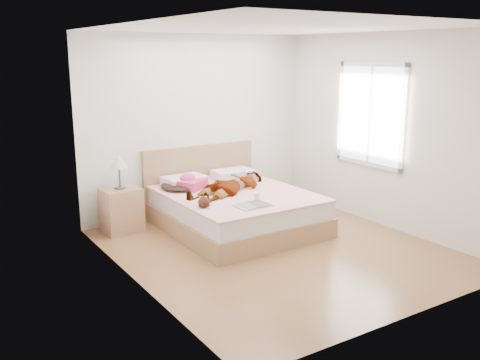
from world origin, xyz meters
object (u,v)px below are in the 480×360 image
at_px(nightstand, 121,206).
at_px(phone, 184,177).
at_px(towel, 191,182).
at_px(coffee_mug, 257,197).
at_px(bed, 233,208).
at_px(woman, 230,183).
at_px(magazine, 254,205).
at_px(plush_toy, 204,202).

bearing_deg(nightstand, phone, -13.10).
xyz_separation_m(towel, coffee_mug, (0.42, -0.99, -0.04)).
relative_size(towel, nightstand, 0.49).
bearing_deg(nightstand, towel, -13.52).
bearing_deg(bed, woman, 87.20).
bearing_deg(coffee_mug, bed, 91.43).
distance_m(towel, nightstand, 0.98).
xyz_separation_m(woman, phone, (-0.50, 0.40, 0.07)).
relative_size(bed, magazine, 4.66).
height_order(phone, towel, towel).
distance_m(bed, nightstand, 1.49).
distance_m(coffee_mug, plush_toy, 0.72).
distance_m(magazine, coffee_mug, 0.27).
distance_m(phone, bed, 0.79).
bearing_deg(towel, coffee_mug, -66.85).
bearing_deg(nightstand, coffee_mug, -41.99).
height_order(phone, plush_toy, phone).
relative_size(magazine, nightstand, 0.43).
relative_size(woman, plush_toy, 6.07).
relative_size(bed, coffee_mug, 16.29).
distance_m(magazine, nightstand, 1.84).
height_order(woman, coffee_mug, woman).
bearing_deg(magazine, phone, 105.22).
bearing_deg(plush_toy, woman, 36.54).
relative_size(woman, bed, 0.71).
distance_m(phone, towel, 0.13).
height_order(towel, nightstand, nightstand).
xyz_separation_m(coffee_mug, nightstand, (-1.35, 1.22, -0.22)).
bearing_deg(magazine, plush_toy, 151.15).
height_order(towel, coffee_mug, towel).
height_order(magazine, coffee_mug, coffee_mug).
bearing_deg(phone, nightstand, 142.40).
distance_m(woman, magazine, 0.84).
distance_m(towel, plush_toy, 0.94).
xyz_separation_m(phone, coffee_mug, (0.51, -1.02, -0.13)).
bearing_deg(towel, bed, -46.35).
xyz_separation_m(magazine, nightstand, (-1.17, 1.41, -0.18)).
relative_size(phone, towel, 0.18).
height_order(plush_toy, nightstand, nightstand).
relative_size(magazine, coffee_mug, 3.49).
height_order(towel, plush_toy, towel).
distance_m(phone, magazine, 1.27).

